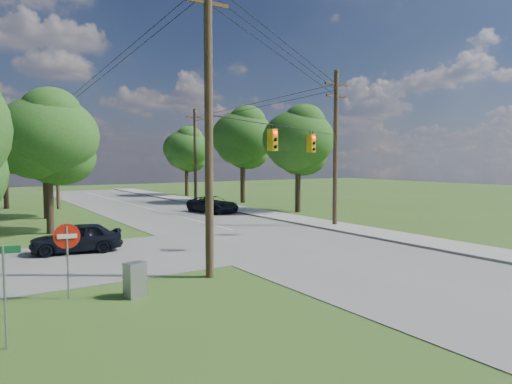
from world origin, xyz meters
TOP-DOWN VIEW (x-y plane):
  - ground at (0.00, 0.00)m, footprint 140.00×140.00m
  - main_road at (2.00, 5.00)m, footprint 10.00×100.00m
  - sidewalk_east at (8.70, 5.00)m, footprint 2.60×100.00m
  - pole_sw at (-4.60, 0.40)m, footprint 2.00×0.32m
  - pole_ne at (8.90, 8.00)m, footprint 2.00×0.32m
  - pole_north_e at (8.90, 30.00)m, footprint 2.00×0.32m
  - pole_north_w at (-5.00, 30.00)m, footprint 2.00×0.32m
  - power_lines at (1.50, 11.54)m, footprint 13.93×29.62m
  - traffic_signals at (2.55, 4.43)m, footprint 4.91×3.27m
  - tree_w_near at (-8.00, 15.00)m, footprint 6.00×6.00m
  - tree_w_mid at (-7.00, 23.00)m, footprint 6.40×6.40m
  - tree_w_far at (-9.00, 33.00)m, footprint 6.00×6.00m
  - tree_e_near at (12.00, 16.00)m, footprint 6.20×6.20m
  - tree_e_mid at (12.50, 26.00)m, footprint 6.60×6.60m
  - tree_e_far at (11.50, 38.00)m, footprint 5.80×5.80m
  - car_cross_dark at (-7.90, 8.00)m, footprint 4.43×2.37m
  - car_main_north at (5.50, 19.42)m, footprint 3.35×5.36m
  - control_cabinet at (-7.84, -0.55)m, footprint 0.74×0.62m
  - do_not_enter_sign at (-9.72, 0.40)m, footprint 0.81×0.20m
  - street_name_sign at (-11.75, -3.00)m, footprint 0.73×0.22m

SIDE VIEW (x-z plane):
  - ground at x=0.00m, z-range 0.00..0.00m
  - main_road at x=2.00m, z-range 0.00..0.03m
  - sidewalk_east at x=8.70m, z-range 0.00..0.12m
  - control_cabinet at x=-7.84m, z-range 0.00..1.15m
  - car_main_north at x=5.50m, z-range 0.03..1.41m
  - car_cross_dark at x=-7.90m, z-range 0.03..1.47m
  - street_name_sign at x=-11.75m, z-range 0.36..2.86m
  - do_not_enter_sign at x=-9.72m, z-range 0.56..3.03m
  - pole_north_e at x=8.90m, z-range 0.13..10.13m
  - pole_north_w at x=-5.00m, z-range 0.13..10.13m
  - pole_ne at x=8.90m, z-range 0.22..10.72m
  - traffic_signals at x=2.55m, z-range 4.97..6.02m
  - tree_e_far at x=11.50m, z-range 1.76..10.08m
  - tree_w_near at x=-8.00m, z-range 1.72..10.12m
  - pole_sw at x=-4.60m, z-range 0.23..12.23m
  - tree_w_far at x=-9.00m, z-range 1.89..10.62m
  - tree_e_near at x=12.00m, z-range 1.85..10.66m
  - tree_w_mid at x=-7.00m, z-range 1.97..11.19m
  - tree_e_mid at x=12.50m, z-range 2.09..11.73m
  - power_lines at x=1.50m, z-range 6.69..11.62m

